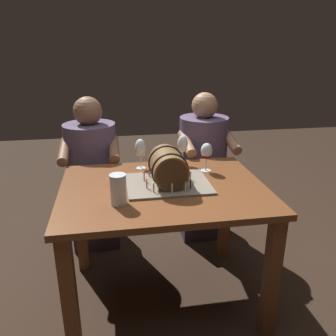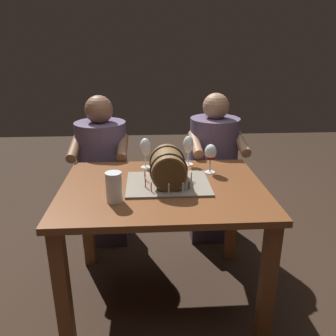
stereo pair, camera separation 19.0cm
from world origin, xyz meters
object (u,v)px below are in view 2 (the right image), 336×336
(wine_glass_white, at_px, (145,148))
(person_seated_right, at_px, (213,172))
(barrel_cake, at_px, (168,170))
(wine_glass_empty, at_px, (188,145))
(beer_pint, at_px, (114,188))
(dining_table, at_px, (163,206))
(person_seated_left, at_px, (103,174))
(wine_glass_red, at_px, (211,153))

(wine_glass_white, height_order, person_seated_right, person_seated_right)
(barrel_cake, xyz_separation_m, wine_glass_empty, (0.15, 0.33, 0.04))
(person_seated_right, bearing_deg, beer_pint, -126.99)
(wine_glass_empty, bearing_deg, dining_table, -117.31)
(wine_glass_white, xyz_separation_m, person_seated_right, (0.52, 0.40, -0.33))
(beer_pint, bearing_deg, wine_glass_empty, 50.83)
(person_seated_left, bearing_deg, wine_glass_white, -50.79)
(dining_table, height_order, beer_pint, beer_pint)
(person_seated_left, bearing_deg, wine_glass_red, -35.59)
(person_seated_left, bearing_deg, beer_pint, -79.05)
(wine_glass_empty, bearing_deg, beer_pint, -129.17)
(beer_pint, relative_size, person_seated_left, 0.14)
(barrel_cake, distance_m, person_seated_left, 0.88)
(person_seated_left, xyz_separation_m, person_seated_right, (0.85, -0.00, 0.00))
(dining_table, bearing_deg, wine_glass_white, 106.81)
(beer_pint, bearing_deg, barrel_cake, 35.60)
(barrel_cake, xyz_separation_m, person_seated_right, (0.39, 0.70, -0.29))
(wine_glass_red, xyz_separation_m, wine_glass_empty, (-0.12, 0.15, 0.01))
(wine_glass_empty, bearing_deg, person_seated_right, 56.42)
(wine_glass_white, bearing_deg, beer_pint, -107.59)
(beer_pint, height_order, person_seated_left, person_seated_left)
(wine_glass_empty, bearing_deg, wine_glass_white, -171.94)
(dining_table, relative_size, barrel_cake, 2.45)
(person_seated_left, distance_m, person_seated_right, 0.85)
(wine_glass_empty, bearing_deg, wine_glass_red, -52.52)
(wine_glass_empty, xyz_separation_m, beer_pint, (-0.43, -0.53, -0.06))
(dining_table, bearing_deg, wine_glass_red, 33.60)
(dining_table, height_order, barrel_cake, barrel_cake)
(wine_glass_empty, height_order, person_seated_right, person_seated_right)
(wine_glass_white, xyz_separation_m, person_seated_left, (-0.33, 0.40, -0.33))
(wine_glass_red, height_order, wine_glass_empty, wine_glass_empty)
(wine_glass_empty, bearing_deg, barrel_cake, -114.65)
(wine_glass_white, relative_size, wine_glass_red, 1.08)
(wine_glass_white, distance_m, beer_pint, 0.52)
(wine_glass_white, distance_m, person_seated_right, 0.74)
(wine_glass_red, height_order, person_seated_right, person_seated_right)
(barrel_cake, relative_size, person_seated_right, 0.40)
(barrel_cake, bearing_deg, person_seated_right, 60.47)
(person_seated_right, bearing_deg, dining_table, -120.60)
(barrel_cake, bearing_deg, wine_glass_white, 113.37)
(barrel_cake, height_order, wine_glass_white, barrel_cake)
(barrel_cake, height_order, wine_glass_red, barrel_cake)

